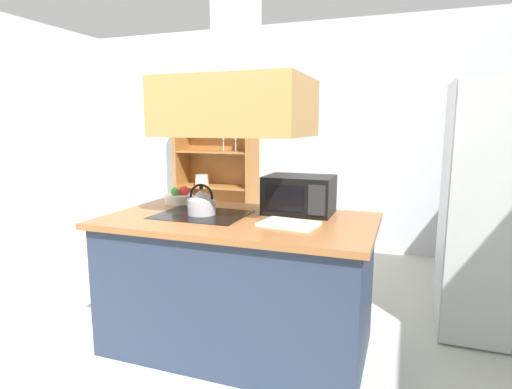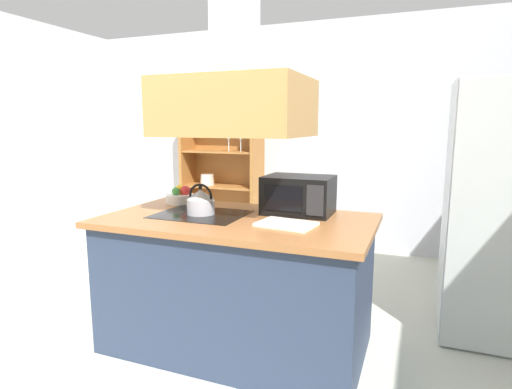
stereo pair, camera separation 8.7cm
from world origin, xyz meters
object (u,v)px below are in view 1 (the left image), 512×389
cutting_board (289,224)px  microwave (299,195)px  fruit_bowl (179,197)px  kettle (201,202)px  dish_cabinet (218,180)px

cutting_board → microwave: bearing=94.4°
cutting_board → fruit_bowl: bearing=158.0°
kettle → microwave: 0.67m
kettle → fruit_bowl: bearing=138.5°
fruit_bowl → microwave: bearing=-2.1°
cutting_board → microwave: microwave is taller
dish_cabinet → fruit_bowl: bearing=-72.6°
kettle → dish_cabinet: bearing=112.8°
kettle → microwave: (0.61, 0.28, 0.04)m
cutting_board → microwave: (-0.03, 0.37, 0.12)m
cutting_board → microwave: 0.39m
microwave → fruit_bowl: (-0.96, 0.03, -0.08)m
dish_cabinet → cutting_board: size_ratio=5.27×
microwave → cutting_board: bearing=-85.6°
fruit_bowl → dish_cabinet: bearing=107.4°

